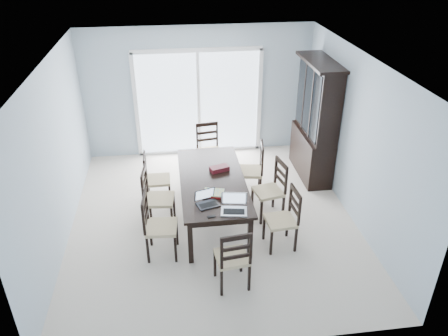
{
  "coord_description": "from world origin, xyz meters",
  "views": [
    {
      "loc": [
        -0.59,
        -5.8,
        4.18
      ],
      "look_at": [
        0.18,
        0.0,
        0.94
      ],
      "focal_mm": 35.0,
      "sensor_mm": 36.0,
      "label": 1
    }
  ],
  "objects": [
    {
      "name": "floor",
      "position": [
        0.0,
        0.0,
        0.0
      ],
      "size": [
        5.0,
        5.0,
        0.0
      ],
      "primitive_type": "plane",
      "color": "beige",
      "rests_on": "ground"
    },
    {
      "name": "ceiling",
      "position": [
        0.0,
        0.0,
        2.6
      ],
      "size": [
        5.0,
        5.0,
        0.0
      ],
      "primitive_type": "plane",
      "rotation": [
        3.14,
        0.0,
        0.0
      ],
      "color": "white",
      "rests_on": "back_wall"
    },
    {
      "name": "back_wall",
      "position": [
        0.0,
        2.5,
        1.3
      ],
      "size": [
        4.5,
        0.02,
        2.6
      ],
      "primitive_type": "cube",
      "color": "#A1B4C1",
      "rests_on": "floor"
    },
    {
      "name": "wall_left",
      "position": [
        -2.25,
        0.0,
        1.3
      ],
      "size": [
        0.02,
        5.0,
        2.6
      ],
      "primitive_type": "cube",
      "color": "#A1B4C1",
      "rests_on": "floor"
    },
    {
      "name": "wall_right",
      "position": [
        2.25,
        0.0,
        1.3
      ],
      "size": [
        0.02,
        5.0,
        2.6
      ],
      "primitive_type": "cube",
      "color": "#A1B4C1",
      "rests_on": "floor"
    },
    {
      "name": "balcony",
      "position": [
        0.0,
        3.5,
        -0.05
      ],
      "size": [
        4.5,
        2.0,
        0.1
      ],
      "primitive_type": "cube",
      "color": "gray",
      "rests_on": "ground"
    },
    {
      "name": "railing",
      "position": [
        0.0,
        4.5,
        0.55
      ],
      "size": [
        4.5,
        0.06,
        1.1
      ],
      "primitive_type": "cube",
      "color": "#99999E",
      "rests_on": "balcony"
    },
    {
      "name": "dining_table",
      "position": [
        0.0,
        0.0,
        0.67
      ],
      "size": [
        1.0,
        2.2,
        0.75
      ],
      "color": "black",
      "rests_on": "floor"
    },
    {
      "name": "china_hutch",
      "position": [
        2.02,
        1.25,
        1.07
      ],
      "size": [
        0.5,
        1.38,
        2.2
      ],
      "color": "black",
      "rests_on": "floor"
    },
    {
      "name": "sliding_door",
      "position": [
        0.0,
        2.48,
        1.09
      ],
      "size": [
        2.52,
        0.05,
        2.18
      ],
      "color": "silver",
      "rests_on": "floor"
    },
    {
      "name": "chair_left_near",
      "position": [
        -0.9,
        -0.75,
        0.6
      ],
      "size": [
        0.48,
        0.46,
        1.14
      ],
      "rotation": [
        0.0,
        0.0,
        -1.66
      ],
      "color": "black",
      "rests_on": "floor"
    },
    {
      "name": "chair_left_mid",
      "position": [
        -0.93,
        -0.02,
        0.61
      ],
      "size": [
        0.49,
        0.48,
        1.15
      ],
      "rotation": [
        0.0,
        0.0,
        -1.68
      ],
      "color": "black",
      "rests_on": "floor"
    },
    {
      "name": "chair_left_far",
      "position": [
        -0.95,
        0.63,
        0.56
      ],
      "size": [
        0.41,
        0.4,
        1.06
      ],
      "rotation": [
        0.0,
        0.0,
        -1.56
      ],
      "color": "black",
      "rests_on": "floor"
    },
    {
      "name": "chair_right_near",
      "position": [
        1.0,
        -0.79,
        0.58
      ],
      "size": [
        0.45,
        0.44,
        1.09
      ],
      "rotation": [
        0.0,
        0.0,
        1.65
      ],
      "color": "black",
      "rests_on": "floor"
    },
    {
      "name": "chair_right_mid",
      "position": [
        0.99,
        0.0,
        0.59
      ],
      "size": [
        0.51,
        0.5,
        1.12
      ],
      "rotation": [
        0.0,
        0.0,
        1.77
      ],
      "color": "black",
      "rests_on": "floor"
    },
    {
      "name": "chair_right_far",
      "position": [
        0.81,
        0.65,
        0.61
      ],
      "size": [
        0.5,
        0.49,
        1.15
      ],
      "rotation": [
        0.0,
        0.0,
        1.42
      ],
      "color": "black",
      "rests_on": "floor"
    },
    {
      "name": "chair_end_near",
      "position": [
        0.1,
        -1.58,
        0.57
      ],
      "size": [
        0.45,
        0.46,
        1.09
      ],
      "rotation": [
        0.0,
        0.0,
        0.11
      ],
      "color": "black",
      "rests_on": "floor"
    },
    {
      "name": "chair_end_far",
      "position": [
        0.1,
        1.56,
        0.61
      ],
      "size": [
        0.48,
        0.5,
        1.15
      ],
      "rotation": [
        0.0,
        0.0,
        3.28
      ],
      "color": "black",
      "rests_on": "floor"
    },
    {
      "name": "laptop_dark",
      "position": [
        -0.14,
        -0.71,
        0.8
      ],
      "size": [
        0.35,
        0.29,
        0.21
      ],
      "rotation": [
        0.0,
        0.0,
        0.3
      ],
      "color": "black",
      "rests_on": "dining_table"
    },
    {
      "name": "laptop_silver",
      "position": [
        0.2,
        -0.92,
        0.81
      ],
      "size": [
        0.39,
        0.3,
        0.25
      ],
      "rotation": [
        0.0,
        0.0,
        -0.17
      ],
      "color": "silver",
      "rests_on": "dining_table"
    },
    {
      "name": "book_stack",
      "position": [
        -0.04,
        -0.45,
        0.77
      ],
      "size": [
        0.34,
        0.29,
        0.05
      ],
      "rotation": [
        0.0,
        0.0,
        -0.4
      ],
      "color": "maroon",
      "rests_on": "dining_table"
    },
    {
      "name": "cell_phone",
      "position": [
        -0.12,
        -1.0,
        0.76
      ],
      "size": [
        0.12,
        0.07,
        0.01
      ],
      "primitive_type": "cube",
      "rotation": [
        0.0,
        0.0,
        0.15
      ],
      "color": "black",
      "rests_on": "dining_table"
    },
    {
      "name": "game_box",
      "position": [
        0.14,
        0.25,
        0.79
      ],
      "size": [
        0.33,
        0.23,
        0.08
      ],
      "primitive_type": "cube",
      "rotation": [
        0.0,
        0.0,
        0.3
      ],
      "color": "#480E1A",
      "rests_on": "dining_table"
    },
    {
      "name": "hot_tub",
      "position": [
        -0.43,
        3.62,
        0.45
      ],
      "size": [
        1.9,
        1.74,
        0.9
      ],
      "rotation": [
        0.0,
        0.0,
        -0.11
      ],
      "color": "maroon",
      "rests_on": "balcony"
    }
  ]
}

